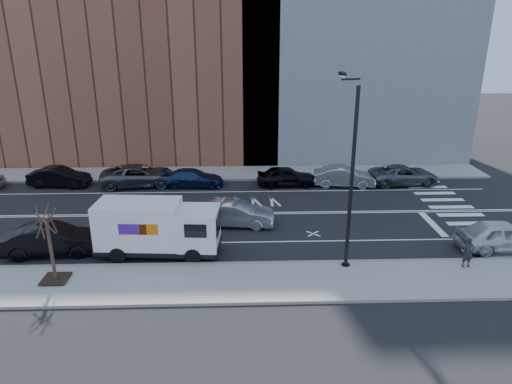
{
  "coord_description": "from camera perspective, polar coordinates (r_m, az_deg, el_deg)",
  "views": [
    {
      "loc": [
        1.83,
        -27.61,
        11.22
      ],
      "look_at": [
        2.75,
        0.23,
        1.4
      ],
      "focal_mm": 32.0,
      "sensor_mm": 36.0,
      "label": 1
    }
  ],
  "objects": [
    {
      "name": "far_parked_e",
      "position": [
        34.97,
        3.8,
        1.98
      ],
      "size": [
        4.52,
        1.91,
        1.52
      ],
      "primitive_type": "imported",
      "rotation": [
        0.0,
        0.0,
        1.6
      ],
      "color": "black",
      "rests_on": "ground"
    },
    {
      "name": "far_parked_b",
      "position": [
        37.85,
        -23.37,
        1.73
      ],
      "size": [
        4.7,
        2.06,
        1.5
      ],
      "primitive_type": "imported",
      "rotation": [
        0.0,
        0.0,
        1.47
      ],
      "color": "black",
      "rests_on": "ground"
    },
    {
      "name": "bldg_brick",
      "position": [
        44.32,
        -15.52,
        18.48
      ],
      "size": [
        26.0,
        10.0,
        22.0
      ],
      "primitive_type": "cube",
      "color": "brown",
      "rests_on": "ground"
    },
    {
      "name": "near_parked_front",
      "position": [
        27.99,
        28.48,
        -4.86
      ],
      "size": [
        4.91,
        2.04,
        1.66
      ],
      "primitive_type": "imported",
      "rotation": [
        0.0,
        0.0,
        1.59
      ],
      "color": "silver",
      "rests_on": "ground"
    },
    {
      "name": "street_tree",
      "position": [
        23.29,
        -24.17,
        -7.22
      ],
      "size": [
        1.2,
        1.2,
        3.75
      ],
      "color": "black",
      "rests_on": "ground"
    },
    {
      "name": "bldg_concrete",
      "position": [
        44.43,
        12.19,
        21.32
      ],
      "size": [
        20.0,
        10.0,
        26.0
      ],
      "primitive_type": "cube",
      "color": "slate",
      "rests_on": "ground"
    },
    {
      "name": "road_markings",
      "position": [
        29.86,
        -5.27,
        -2.73
      ],
      "size": [
        40.0,
        8.6,
        0.01
      ],
      "primitive_type": null,
      "color": "white",
      "rests_on": "ground"
    },
    {
      "name": "streetlight",
      "position": [
        22.2,
        11.67,
        2.95
      ],
      "size": [
        0.44,
        4.02,
        9.34
      ],
      "color": "black",
      "rests_on": "ground"
    },
    {
      "name": "curb_near",
      "position": [
        23.5,
        -6.21,
        -8.99
      ],
      "size": [
        44.0,
        0.25,
        0.17
      ],
      "primitive_type": "cube",
      "color": "gray",
      "rests_on": "ground"
    },
    {
      "name": "far_parked_g",
      "position": [
        37.15,
        17.99,
        2.05
      ],
      "size": [
        5.43,
        2.76,
        1.47
      ],
      "primitive_type": "imported",
      "rotation": [
        0.0,
        0.0,
        1.63
      ],
      "color": "#54585D",
      "rests_on": "ground"
    },
    {
      "name": "driving_sedan",
      "position": [
        27.77,
        -2.62,
        -2.69
      ],
      "size": [
        4.86,
        2.17,
        1.55
      ],
      "primitive_type": "imported",
      "rotation": [
        0.0,
        0.0,
        1.46
      ],
      "color": "#AFAFB4",
      "rests_on": "ground"
    },
    {
      "name": "curb_far",
      "position": [
        36.4,
        -4.68,
        1.54
      ],
      "size": [
        44.0,
        0.25,
        0.17
      ],
      "primitive_type": "cube",
      "color": "gray",
      "rests_on": "ground"
    },
    {
      "name": "crosswalk",
      "position": [
        33.0,
        23.7,
        -2.17
      ],
      "size": [
        3.0,
        14.0,
        0.01
      ],
      "primitive_type": null,
      "color": "white",
      "rests_on": "ground"
    },
    {
      "name": "pedestrian",
      "position": [
        24.97,
        24.99,
        -6.86
      ],
      "size": [
        0.59,
        0.41,
        1.57
      ],
      "primitive_type": "imported",
      "rotation": [
        0.0,
        0.0,
        0.06
      ],
      "color": "#242329",
      "rests_on": "sidewalk_near"
    },
    {
      "name": "ground",
      "position": [
        29.86,
        -5.27,
        -2.74
      ],
      "size": [
        120.0,
        120.0,
        0.0
      ],
      "primitive_type": "plane",
      "color": "black",
      "rests_on": "ground"
    },
    {
      "name": "far_parked_d",
      "position": [
        35.14,
        -7.86,
        1.76
      ],
      "size": [
        4.65,
        1.99,
        1.34
      ],
      "primitive_type": "imported",
      "rotation": [
        0.0,
        0.0,
        1.55
      ],
      "color": "#16284F",
      "rests_on": "ground"
    },
    {
      "name": "far_parked_f",
      "position": [
        35.47,
        10.96,
        1.92
      ],
      "size": [
        4.82,
        2.21,
        1.53
      ],
      "primitive_type": "imported",
      "rotation": [
        0.0,
        0.0,
        1.44
      ],
      "color": "#A4A5A9",
      "rests_on": "ground"
    },
    {
      "name": "fedex_van",
      "position": [
        24.45,
        -12.28,
        -4.36
      ],
      "size": [
        6.57,
        2.64,
        2.94
      ],
      "rotation": [
        0.0,
        0.0,
        -0.07
      ],
      "color": "black",
      "rests_on": "ground"
    },
    {
      "name": "near_parked_rear_a",
      "position": [
        26.53,
        -24.1,
        -5.46
      ],
      "size": [
        5.13,
        2.17,
        1.65
      ],
      "primitive_type": "imported",
      "rotation": [
        0.0,
        0.0,
        1.66
      ],
      "color": "black",
      "rests_on": "ground"
    },
    {
      "name": "sidewalk_near",
      "position": [
        21.94,
        -6.54,
        -11.25
      ],
      "size": [
        44.0,
        3.6,
        0.15
      ],
      "primitive_type": "cube",
      "color": "gray",
      "rests_on": "ground"
    },
    {
      "name": "sidewalk_far",
      "position": [
        38.12,
        -4.56,
        2.36
      ],
      "size": [
        44.0,
        3.6,
        0.15
      ],
      "primitive_type": "cube",
      "color": "gray",
      "rests_on": "ground"
    },
    {
      "name": "far_parked_c",
      "position": [
        36.06,
        -14.34,
        2.01
      ],
      "size": [
        6.07,
        3.33,
        1.61
      ],
      "primitive_type": "imported",
      "rotation": [
        0.0,
        0.0,
        1.69
      ],
      "color": "#4E5155",
      "rests_on": "ground"
    }
  ]
}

